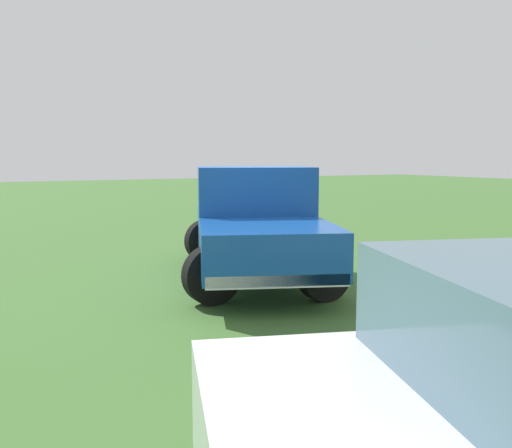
{
  "coord_description": "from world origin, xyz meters",
  "views": [
    {
      "loc": [
        4.32,
        8.14,
        1.98
      ],
      "look_at": [
        0.13,
        0.27,
        0.9
      ],
      "focal_mm": 38.79,
      "sensor_mm": 36.0,
      "label": 1
    }
  ],
  "objects": [
    {
      "name": "ground_plane",
      "position": [
        0.0,
        0.0,
        0.0
      ],
      "size": [
        80.0,
        80.0,
        0.0
      ],
      "primitive_type": "plane",
      "color": "#3D662D"
    },
    {
      "name": "pickup_truck",
      "position": [
        0.08,
        0.16,
        0.95
      ],
      "size": [
        3.47,
        5.13,
        1.82
      ],
      "rotation": [
        0.0,
        0.0,
        1.2
      ],
      "color": "black",
      "rests_on": "ground_plane"
    }
  ]
}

